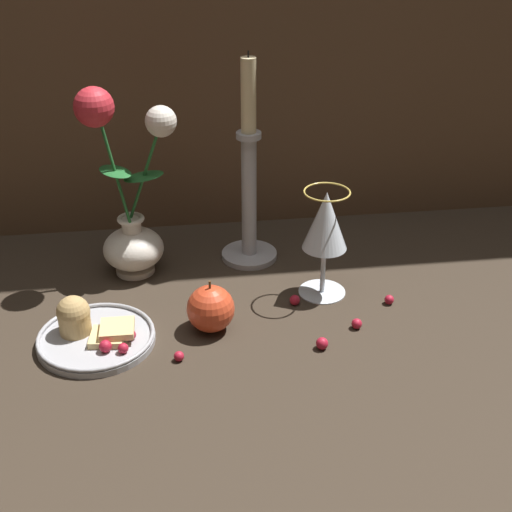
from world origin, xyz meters
TOP-DOWN VIEW (x-y plane):
  - ground_plane at (0.00, 0.00)m, footprint 2.40×2.40m
  - vase at (-0.15, 0.13)m, footprint 0.15×0.10m
  - plate_with_pastries at (-0.21, -0.07)m, footprint 0.17×0.17m
  - wine_glass at (0.16, 0.02)m, footprint 0.08×0.08m
  - candlestick at (0.05, 0.16)m, footprint 0.10×0.10m
  - apple_beside_vase at (-0.03, -0.06)m, footprint 0.07×0.07m
  - berry_near_plate at (0.12, -0.13)m, footprint 0.02×0.02m
  - berry_front_center at (-0.08, -0.13)m, footprint 0.01×0.01m
  - berry_by_glass_stem at (0.26, -0.03)m, footprint 0.02×0.02m
  - berry_under_candlestick at (0.19, -0.09)m, footprint 0.02×0.02m
  - berry_far_right at (0.11, -0.01)m, footprint 0.02×0.02m

SIDE VIEW (x-z plane):
  - ground_plane at x=0.00m, z-range 0.00..0.00m
  - berry_front_center at x=-0.08m, z-range 0.00..0.01m
  - berry_by_glass_stem at x=0.26m, z-range 0.00..0.02m
  - berry_under_candlestick at x=0.19m, z-range 0.00..0.02m
  - berry_far_right at x=0.11m, z-range 0.00..0.02m
  - berry_near_plate at x=0.12m, z-range 0.00..0.02m
  - plate_with_pastries at x=-0.21m, z-range -0.02..0.05m
  - apple_beside_vase at x=-0.03m, z-range -0.01..0.08m
  - vase at x=-0.15m, z-range -0.04..0.29m
  - wine_glass at x=0.16m, z-range 0.03..0.21m
  - candlestick at x=0.05m, z-range -0.05..0.31m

